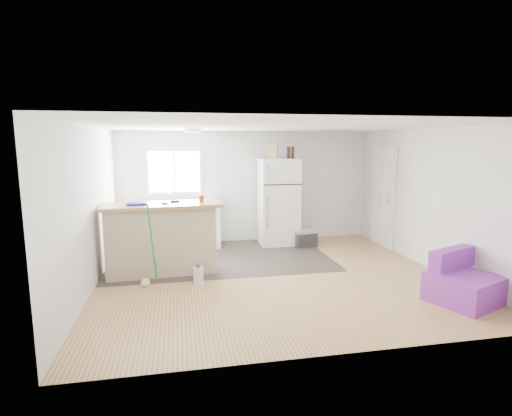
{
  "coord_description": "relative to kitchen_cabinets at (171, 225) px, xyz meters",
  "views": [
    {
      "loc": [
        -1.47,
        -6.06,
        2.14
      ],
      "look_at": [
        -0.15,
        0.7,
        1.02
      ],
      "focal_mm": 28.0,
      "sensor_mm": 36.0,
      "label": 1
    }
  ],
  "objects": [
    {
      "name": "peninsula",
      "position": [
        -0.13,
        -1.64,
        0.12
      ],
      "size": [
        1.95,
        0.86,
        1.17
      ],
      "rotation": [
        0.0,
        0.0,
        0.07
      ],
      "color": "tan",
      "rests_on": "floor"
    },
    {
      "name": "tool_b",
      "position": [
        -0.05,
        -1.73,
        0.71
      ],
      "size": [
        0.1,
        0.05,
        0.03
      ],
      "primitive_type": "cube",
      "rotation": [
        0.0,
        0.0,
        -0.06
      ],
      "color": "black",
      "rests_on": "peninsula"
    },
    {
      "name": "vinyl_zone",
      "position": [
        0.92,
        -0.93,
        -0.47
      ],
      "size": [
        4.05,
        2.5,
        0.0
      ],
      "primitive_type": "cube",
      "color": "#2E2722",
      "rests_on": "floor"
    },
    {
      "name": "bottle_left",
      "position": [
        2.44,
        -0.17,
        1.48
      ],
      "size": [
        0.08,
        0.08,
        0.25
      ],
      "primitive_type": "cylinder",
      "rotation": [
        0.0,
        0.0,
        0.12
      ],
      "color": "#3A1B0A",
      "rests_on": "refrigerator"
    },
    {
      "name": "bottle_right",
      "position": [
        2.54,
        -0.13,
        1.48
      ],
      "size": [
        0.08,
        0.08,
        0.25
      ],
      "primitive_type": "cylinder",
      "rotation": [
        0.0,
        0.0,
        -0.22
      ],
      "color": "#3A1B0A",
      "rests_on": "refrigerator"
    },
    {
      "name": "window",
      "position": [
        0.1,
        0.31,
        1.08
      ],
      "size": [
        1.18,
        0.06,
        0.98
      ],
      "color": "white",
      "rests_on": "back_wall"
    },
    {
      "name": "room",
      "position": [
        1.65,
        -2.18,
        0.73
      ],
      "size": [
        5.51,
        5.01,
        2.41
      ],
      "color": "olive",
      "rests_on": "ground"
    },
    {
      "name": "ceiling_fixture",
      "position": [
        0.45,
        -0.98,
        1.89
      ],
      "size": [
        0.3,
        0.3,
        0.07
      ],
      "primitive_type": "cylinder",
      "color": "white",
      "rests_on": "ceiling"
    },
    {
      "name": "tool_a",
      "position": [
        0.11,
        -1.52,
        0.71
      ],
      "size": [
        0.15,
        0.08,
        0.03
      ],
      "primitive_type": "cube",
      "rotation": [
        0.0,
        0.0,
        0.26
      ],
      "color": "black",
      "rests_on": "peninsula"
    },
    {
      "name": "interior_door",
      "position": [
        4.37,
        -0.63,
        0.55
      ],
      "size": [
        0.11,
        0.92,
        2.1
      ],
      "color": "white",
      "rests_on": "right_wall"
    },
    {
      "name": "refrigerator",
      "position": [
        2.25,
        -0.08,
        0.44
      ],
      "size": [
        0.81,
        0.77,
        1.82
      ],
      "rotation": [
        0.0,
        0.0,
        -0.01
      ],
      "color": "white",
      "rests_on": "floor"
    },
    {
      "name": "purple_seat",
      "position": [
        3.94,
        -3.68,
        -0.22
      ],
      "size": [
        1.05,
        1.04,
        0.68
      ],
      "rotation": [
        0.0,
        0.0,
        0.37
      ],
      "color": "purple",
      "rests_on": "floor"
    },
    {
      "name": "cardboard_box",
      "position": [
        2.11,
        -0.14,
        1.5
      ],
      "size": [
        0.22,
        0.17,
        0.3
      ],
      "primitive_type": "cube",
      "rotation": [
        0.0,
        0.0,
        -0.43
      ],
      "color": "tan",
      "rests_on": "refrigerator"
    },
    {
      "name": "kitchen_cabinets",
      "position": [
        0.0,
        0.0,
        0.0
      ],
      "size": [
        2.09,
        0.72,
        1.2
      ],
      "rotation": [
        0.0,
        0.0,
        -0.04
      ],
      "color": "white",
      "rests_on": "floor"
    },
    {
      "name": "cleaner_jug",
      "position": [
        0.43,
        -2.34,
        -0.33
      ],
      "size": [
        0.15,
        0.11,
        0.32
      ],
      "rotation": [
        0.0,
        0.0,
        0.03
      ],
      "color": "silver",
      "rests_on": "floor"
    },
    {
      "name": "blue_tray",
      "position": [
        -0.49,
        -1.71,
        0.72
      ],
      "size": [
        0.33,
        0.27,
        0.04
      ],
      "primitive_type": "cube",
      "rotation": [
        0.0,
        0.0,
        0.17
      ],
      "color": "#1316B4",
      "rests_on": "peninsula"
    },
    {
      "name": "mop",
      "position": [
        -0.33,
        -2.24,
        -0.24
      ],
      "size": [
        0.24,
        0.35,
        1.27
      ],
      "rotation": [
        0.0,
        0.0,
        -0.24
      ],
      "color": "green",
      "rests_on": "floor"
    },
    {
      "name": "cooler",
      "position": [
        2.75,
        -0.44,
        -0.29
      ],
      "size": [
        0.5,
        0.38,
        0.35
      ],
      "rotation": [
        0.0,
        0.0,
        0.15
      ],
      "color": "#29292B",
      "rests_on": "floor"
    },
    {
      "name": "red_cup",
      "position": [
        0.54,
        -1.58,
        0.76
      ],
      "size": [
        0.09,
        0.09,
        0.12
      ],
      "primitive_type": "cylinder",
      "rotation": [
        0.0,
        0.0,
        0.08
      ],
      "color": "red",
      "rests_on": "peninsula"
    }
  ]
}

